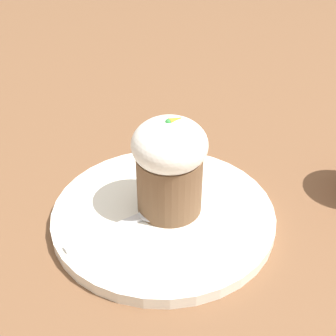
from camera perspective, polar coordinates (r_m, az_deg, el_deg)
name	(u,v)px	position (r m, az deg, el deg)	size (l,w,h in m)	color
ground_plane	(163,220)	(0.55, -0.57, -6.30)	(4.00, 4.00, 0.00)	brown
dessert_plate	(163,215)	(0.54, -0.57, -5.74)	(0.25, 0.25, 0.01)	white
carrot_cake	(168,163)	(0.51, 0.00, 0.60)	(0.08, 0.08, 0.12)	brown
spoon	(142,216)	(0.53, -3.21, -5.82)	(0.13, 0.04, 0.01)	silver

